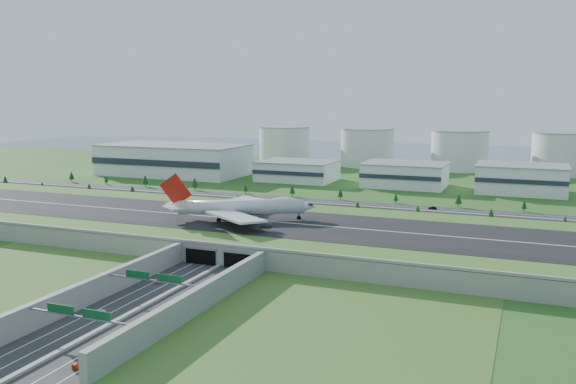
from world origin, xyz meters
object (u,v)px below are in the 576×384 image
at_px(car_1, 99,312).
at_px(car_4, 186,196).
at_px(fuel_tank_a, 285,145).
at_px(boeing_747, 240,207).
at_px(car_7, 254,196).
at_px(car_0, 159,280).
at_px(car_3, 82,364).
at_px(car_2, 197,289).
at_px(car_5, 432,208).

height_order(car_1, car_4, car_1).
relative_size(fuel_tank_a, boeing_747, 0.73).
distance_m(car_1, car_7, 218.96).
relative_size(car_0, car_1, 1.06).
xyz_separation_m(car_3, car_4, (-110.48, 229.93, -0.05)).
distance_m(car_1, car_4, 218.61).
bearing_deg(car_1, car_2, 64.09).
relative_size(boeing_747, car_2, 11.50).
bearing_deg(car_1, car_5, 74.41).
height_order(fuel_tank_a, car_0, fuel_tank_a).
xyz_separation_m(car_1, car_7, (-47.68, 213.70, 0.13)).
xyz_separation_m(car_3, car_5, (47.07, 246.72, 0.08)).
height_order(boeing_747, car_2, boeing_747).
distance_m(fuel_tank_a, car_4, 224.03).
distance_m(car_1, car_2, 35.04).
height_order(car_0, car_4, car_0).
height_order(boeing_747, car_1, boeing_747).
bearing_deg(car_4, car_0, -131.57).
xyz_separation_m(car_0, car_2, (18.04, -3.73, 0.03)).
bearing_deg(car_7, car_1, 2.94).
distance_m(car_3, car_5, 251.17).
bearing_deg(car_5, car_7, -91.29).
bearing_deg(fuel_tank_a, car_1, -75.21).
relative_size(car_5, car_7, 0.83).
bearing_deg(car_2, fuel_tank_a, -62.32).
bearing_deg(boeing_747, car_0, -111.17).
bearing_deg(car_1, car_7, 104.23).
relative_size(fuel_tank_a, car_7, 8.43).
height_order(car_2, car_5, car_2).
bearing_deg(boeing_747, car_3, -104.06).
distance_m(car_3, car_7, 253.83).
xyz_separation_m(fuel_tank_a, car_3, (131.14, -452.38, -16.65)).
relative_size(car_1, car_2, 0.74).
relative_size(car_1, car_5, 0.90).
distance_m(car_2, car_7, 193.49).
relative_size(car_0, car_5, 0.96).
relative_size(boeing_747, car_7, 11.56).
bearing_deg(car_3, boeing_747, -62.24).
height_order(fuel_tank_a, boeing_747, fuel_tank_a).
bearing_deg(car_7, car_0, 4.74).
relative_size(car_4, car_5, 0.81).
height_order(car_1, car_5, car_5).
bearing_deg(car_5, fuel_tank_a, -141.41).
distance_m(fuel_tank_a, car_3, 471.30).
bearing_deg(boeing_747, car_2, -98.62).
bearing_deg(fuel_tank_a, boeing_747, -71.40).
relative_size(boeing_747, car_3, 13.63).
height_order(car_0, car_1, car_0).
bearing_deg(fuel_tank_a, car_3, -73.83).
bearing_deg(boeing_747, fuel_tank_a, 83.96).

